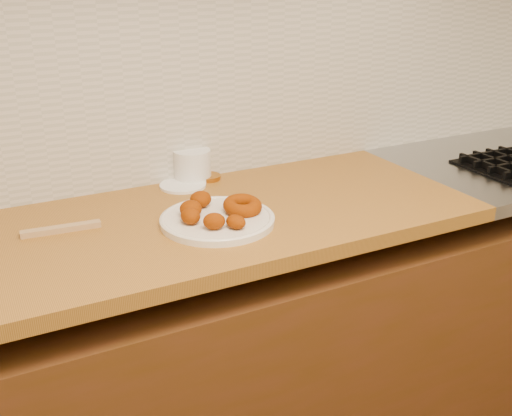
% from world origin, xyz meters
% --- Properties ---
extents(wall_back, '(4.00, 0.02, 2.70)m').
position_xyz_m(wall_back, '(0.00, 2.00, 1.35)').
color(wall_back, '#B6AB8E').
rests_on(wall_back, ground).
extents(base_cabinet, '(3.60, 0.60, 0.77)m').
position_xyz_m(base_cabinet, '(0.00, 1.69, 0.39)').
color(base_cabinet, '#522915').
rests_on(base_cabinet, floor).
extents(butcher_block, '(2.30, 0.62, 0.04)m').
position_xyz_m(butcher_block, '(-0.65, 1.69, 0.88)').
color(butcher_block, '#9B6523').
rests_on(butcher_block, base_cabinet).
extents(backsplash, '(3.60, 0.02, 0.60)m').
position_xyz_m(backsplash, '(0.00, 1.99, 1.20)').
color(backsplash, '#BDB7A9').
rests_on(backsplash, wall_back).
extents(donut_plate, '(0.29, 0.29, 0.02)m').
position_xyz_m(donut_plate, '(-0.22, 1.63, 0.91)').
color(donut_plate, silver).
rests_on(donut_plate, butcher_block).
extents(ring_donut, '(0.13, 0.14, 0.05)m').
position_xyz_m(ring_donut, '(-0.15, 1.63, 0.93)').
color(ring_donut, '#833200').
rests_on(ring_donut, donut_plate).
extents(fried_dough_chunks, '(0.15, 0.23, 0.04)m').
position_xyz_m(fried_dough_chunks, '(-0.25, 1.63, 0.94)').
color(fried_dough_chunks, '#833200').
rests_on(fried_dough_chunks, donut_plate).
extents(plastic_tub, '(0.13, 0.13, 0.09)m').
position_xyz_m(plastic_tub, '(-0.15, 1.97, 0.95)').
color(plastic_tub, white).
rests_on(plastic_tub, butcher_block).
extents(tub_lid, '(0.18, 0.18, 0.01)m').
position_xyz_m(tub_lid, '(-0.20, 1.92, 0.90)').
color(tub_lid, white).
rests_on(tub_lid, butcher_block).
extents(brass_jar_lid, '(0.09, 0.09, 0.01)m').
position_xyz_m(brass_jar_lid, '(-0.11, 1.95, 0.91)').
color(brass_jar_lid, '#BB7620').
rests_on(brass_jar_lid, butcher_block).
extents(wooden_utensil, '(0.19, 0.04, 0.01)m').
position_xyz_m(wooden_utensil, '(-0.58, 1.75, 0.91)').
color(wooden_utensil, tan).
rests_on(wooden_utensil, butcher_block).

